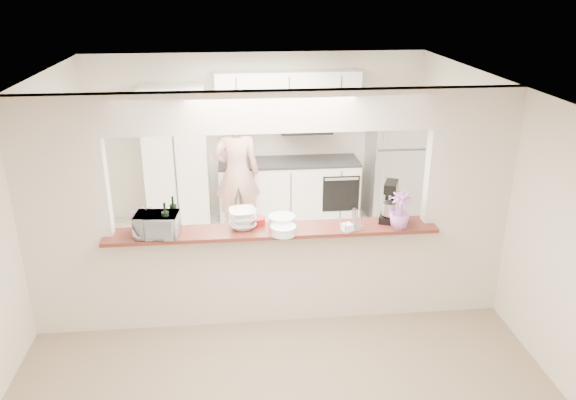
{
  "coord_description": "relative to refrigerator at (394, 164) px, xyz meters",
  "views": [
    {
      "loc": [
        -0.37,
        -5.28,
        3.48
      ],
      "look_at": [
        0.2,
        0.3,
        1.26
      ],
      "focal_mm": 35.0,
      "sensor_mm": 36.0,
      "label": 1
    }
  ],
  "objects": [
    {
      "name": "stand_mixer",
      "position": [
        -0.79,
        -2.59,
        0.44
      ],
      "size": [
        0.28,
        0.34,
        0.44
      ],
      "color": "black",
      "rests_on": "bar_counter"
    },
    {
      "name": "refrigerator",
      "position": [
        0.0,
        0.0,
        0.0
      ],
      "size": [
        0.75,
        0.7,
        1.7
      ],
      "primitive_type": "cube",
      "color": "#ABACB0",
      "rests_on": "floor"
    },
    {
      "name": "utensil_caddy",
      "position": [
        -1.25,
        -2.8,
        0.33
      ],
      "size": [
        0.27,
        0.21,
        0.22
      ],
      "color": "silver",
      "rests_on": "bar_counter"
    },
    {
      "name": "wine_bottle_a",
      "position": [
        -3.11,
        -2.8,
        0.38
      ],
      "size": [
        0.07,
        0.07,
        0.37
      ],
      "color": "black",
      "rests_on": "bar_counter"
    },
    {
      "name": "serving_bowls",
      "position": [
        -2.35,
        -2.65,
        0.34
      ],
      "size": [
        0.3,
        0.3,
        0.2
      ],
      "primitive_type": "imported",
      "rotation": [
        0.0,
        0.0,
        0.11
      ],
      "color": "white",
      "rests_on": "bar_counter"
    },
    {
      "name": "tan_bowl",
      "position": [
        -1.95,
        -2.68,
        0.27
      ],
      "size": [
        0.15,
        0.15,
        0.07
      ],
      "primitive_type": "cylinder",
      "color": "tan",
      "rests_on": "bar_counter"
    },
    {
      "name": "toaster_oven",
      "position": [
        -3.2,
        -2.75,
        0.36
      ],
      "size": [
        0.45,
        0.33,
        0.24
      ],
      "primitive_type": "imported",
      "rotation": [
        0.0,
        0.0,
        -0.1
      ],
      "color": "silver",
      "rests_on": "bar_counter"
    },
    {
      "name": "floor",
      "position": [
        -2.05,
        -2.65,
        -0.85
      ],
      "size": [
        6.0,
        6.0,
        0.0
      ],
      "primitive_type": "plane",
      "color": "gray",
      "rests_on": "ground"
    },
    {
      "name": "red_bowl",
      "position": [
        -2.2,
        -2.57,
        0.28
      ],
      "size": [
        0.17,
        0.17,
        0.08
      ],
      "primitive_type": "cylinder",
      "color": "maroon",
      "rests_on": "bar_counter"
    },
    {
      "name": "kitchen_cabinets",
      "position": [
        -2.24,
        0.07,
        0.12
      ],
      "size": [
        3.15,
        0.62,
        2.25
      ],
      "color": "white",
      "rests_on": "floor"
    },
    {
      "name": "flower_left",
      "position": [
        -3.35,
        -2.6,
        0.39
      ],
      "size": [
        0.27,
        0.24,
        0.29
      ],
      "primitive_type": "imported",
      "rotation": [
        0.0,
        0.0,
        0.04
      ],
      "color": "pink",
      "rests_on": "bar_counter"
    },
    {
      "name": "flower_right",
      "position": [
        -0.75,
        -2.8,
        0.43
      ],
      "size": [
        0.23,
        0.23,
        0.39
      ],
      "primitive_type": "imported",
      "rotation": [
        0.0,
        0.0,
        0.05
      ],
      "color": "#D170D1",
      "rests_on": "bar_counter"
    },
    {
      "name": "wine_bottle_b",
      "position": [
        -3.05,
        -2.58,
        0.38
      ],
      "size": [
        0.07,
        0.07,
        0.35
      ],
      "color": "black",
      "rests_on": "bar_counter"
    },
    {
      "name": "plate_stack_a",
      "position": [
        -1.95,
        -2.67,
        0.3
      ],
      "size": [
        0.28,
        0.28,
        0.13
      ],
      "color": "white",
      "rests_on": "bar_counter"
    },
    {
      "name": "person",
      "position": [
        -2.38,
        -0.35,
        0.05
      ],
      "size": [
        0.68,
        0.46,
        1.8
      ],
      "primitive_type": "imported",
      "rotation": [
        0.0,
        0.0,
        3.19
      ],
      "color": "#DFA291",
      "rests_on": "floor"
    },
    {
      "name": "plate_stack_b",
      "position": [
        -1.95,
        -2.84,
        0.29
      ],
      "size": [
        0.26,
        0.26,
        0.09
      ],
      "color": "white",
      "rests_on": "bar_counter"
    },
    {
      "name": "partition",
      "position": [
        -2.05,
        -2.65,
        0.63
      ],
      "size": [
        5.0,
        0.15,
        2.5
      ],
      "color": "beige",
      "rests_on": "floor"
    },
    {
      "name": "tile_overlay",
      "position": [
        -2.05,
        -1.1,
        -0.84
      ],
      "size": [
        5.0,
        2.9,
        0.01
      ],
      "primitive_type": "cube",
      "color": "beige",
      "rests_on": "floor"
    },
    {
      "name": "bar_counter",
      "position": [
        -2.05,
        -2.65,
        -0.27
      ],
      "size": [
        3.4,
        0.38,
        1.09
      ],
      "color": "beige",
      "rests_on": "floor"
    }
  ]
}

